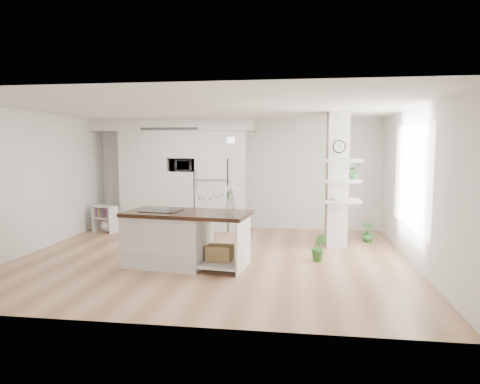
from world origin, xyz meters
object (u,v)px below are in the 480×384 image
object	(u,v)px
bookshelf	(106,221)
floor_plant_a	(319,247)
refrigerator	(214,194)
kitchen_island	(175,237)

from	to	relation	value
bookshelf	floor_plant_a	bearing A→B (deg)	-4.84
refrigerator	kitchen_island	xyz separation A→B (m)	(-0.02, -3.25, -0.39)
bookshelf	refrigerator	bearing A→B (deg)	33.46
floor_plant_a	kitchen_island	bearing A→B (deg)	-166.80
bookshelf	kitchen_island	bearing A→B (deg)	-29.13
kitchen_island	floor_plant_a	size ratio (longest dim) A/B	4.27
refrigerator	bookshelf	world-z (taller)	refrigerator
refrigerator	floor_plant_a	xyz separation A→B (m)	(2.43, -2.67, -0.62)
floor_plant_a	bookshelf	bearing A→B (deg)	158.33
kitchen_island	floor_plant_a	world-z (taller)	kitchen_island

